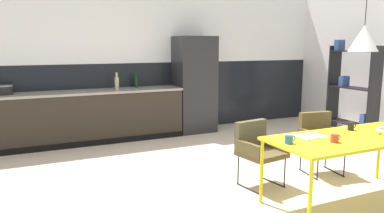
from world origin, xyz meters
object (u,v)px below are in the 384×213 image
at_px(cooking_pot, 4,90).
at_px(open_shelf_unit, 352,89).
at_px(bottle_spice_small, 136,82).
at_px(armchair_by_stool, 320,134).
at_px(mug_glass_clear, 351,126).
at_px(pendant_lamp_over_table_near, 364,38).
at_px(bottle_oil_tall, 117,83).
at_px(refrigerator_column, 194,84).
at_px(mug_white_ceramic, 289,139).
at_px(open_book, 310,136).
at_px(dining_table, 353,140).
at_px(mug_dark_espresso, 335,138).
at_px(armchair_facing_counter, 257,145).

distance_m(cooking_pot, open_shelf_unit, 6.03).
bearing_deg(bottle_spice_small, armchair_by_stool, -61.25).
distance_m(armchair_by_stool, mug_glass_clear, 0.72).
bearing_deg(pendant_lamp_over_table_near, bottle_oil_tall, 114.45).
bearing_deg(cooking_pot, mug_glass_clear, -44.05).
height_order(refrigerator_column, cooking_pot, refrigerator_column).
relative_size(mug_white_ceramic, bottle_spice_small, 0.47).
xyz_separation_m(refrigerator_column, open_book, (-0.29, -3.55, -0.19)).
distance_m(dining_table, armchair_by_stool, 0.96).
height_order(mug_glass_clear, pendant_lamp_over_table_near, pendant_lamp_over_table_near).
height_order(open_book, pendant_lamp_over_table_near, pendant_lamp_over_table_near).
distance_m(mug_white_ceramic, mug_dark_espresso, 0.47).
bearing_deg(cooking_pot, pendant_lamp_over_table_near, -47.67).
bearing_deg(mug_white_ceramic, dining_table, -3.69).
relative_size(mug_white_ceramic, mug_dark_espresso, 1.02).
height_order(mug_dark_espresso, open_shelf_unit, open_shelf_unit).
relative_size(mug_dark_espresso, open_shelf_unit, 0.07).
height_order(bottle_oil_tall, open_shelf_unit, open_shelf_unit).
relative_size(dining_table, armchair_by_stool, 2.35).
bearing_deg(armchair_facing_counter, mug_white_ceramic, 67.96).
distance_m(armchair_by_stool, pendant_lamp_over_table_near, 1.58).
height_order(armchair_by_stool, pendant_lamp_over_table_near, pendant_lamp_over_table_near).
bearing_deg(mug_white_ceramic, mug_glass_clear, 9.19).
bearing_deg(dining_table, bottle_spice_small, 108.20).
bearing_deg(armchair_facing_counter, armchair_by_stool, 172.34).
bearing_deg(bottle_oil_tall, bottle_spice_small, 26.72).
xyz_separation_m(armchair_facing_counter, mug_glass_clear, (0.84, -0.62, 0.28)).
bearing_deg(armchair_facing_counter, bottle_spice_small, -87.38).
relative_size(cooking_pot, bottle_spice_small, 1.04).
bearing_deg(pendant_lamp_over_table_near, cooking_pot, 132.33).
distance_m(refrigerator_column, open_book, 3.56).
relative_size(refrigerator_column, mug_dark_espresso, 15.14).
bearing_deg(mug_glass_clear, refrigerator_column, 95.64).
bearing_deg(bottle_oil_tall, dining_table, -65.33).
xyz_separation_m(mug_white_ceramic, open_shelf_unit, (3.14, 2.07, 0.12)).
xyz_separation_m(dining_table, mug_white_ceramic, (-0.81, 0.05, 0.09)).
height_order(open_book, cooking_pot, cooking_pot).
bearing_deg(bottle_oil_tall, armchair_facing_counter, -69.66).
bearing_deg(mug_white_ceramic, open_shelf_unit, 33.41).
height_order(mug_glass_clear, bottle_oil_tall, bottle_oil_tall).
xyz_separation_m(open_book, bottle_oil_tall, (-1.25, 3.49, 0.30)).
bearing_deg(bottle_spice_small, dining_table, -71.80).
bearing_deg(dining_table, refrigerator_column, 92.17).
relative_size(open_book, cooking_pot, 1.08).
bearing_deg(pendant_lamp_over_table_near, mug_white_ceramic, 173.67).
relative_size(bottle_spice_small, open_shelf_unit, 0.15).
relative_size(mug_white_ceramic, bottle_oil_tall, 0.41).
bearing_deg(bottle_spice_small, mug_dark_espresso, -77.13).
xyz_separation_m(open_book, mug_glass_clear, (0.63, 0.04, 0.04)).
distance_m(bottle_oil_tall, pendant_lamp_over_table_near, 4.13).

